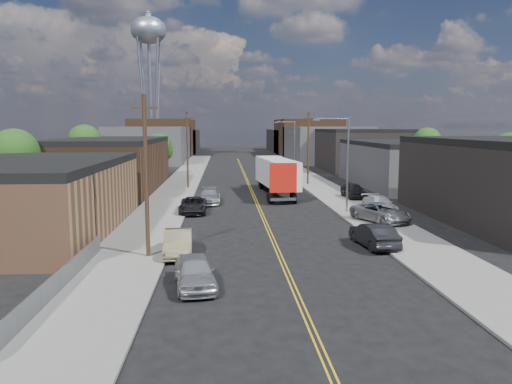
{
  "coord_description": "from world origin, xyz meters",
  "views": [
    {
      "loc": [
        -3.48,
        -20.49,
        8.12
      ],
      "look_at": [
        -0.73,
        21.89,
        2.5
      ],
      "focal_mm": 35.0,
      "sensor_mm": 36.0,
      "label": 1
    }
  ],
  "objects": [
    {
      "name": "utility_pole_right",
      "position": [
        8.2,
        48.0,
        5.14
      ],
      "size": [
        1.6,
        0.26,
        10.0
      ],
      "color": "black",
      "rests_on": "ground"
    },
    {
      "name": "streetlight_far",
      "position": [
        7.6,
        60.0,
        5.33
      ],
      "size": [
        3.39,
        0.25,
        9.0
      ],
      "color": "gray",
      "rests_on": "ground"
    },
    {
      "name": "skyline_left_a",
      "position": [
        -20.0,
        95.0,
        4.0
      ],
      "size": [
        16.0,
        30.0,
        8.0
      ],
      "primitive_type": "cube",
      "color": "#3C3C3E",
      "rests_on": "ground"
    },
    {
      "name": "skyline_left_b",
      "position": [
        -20.0,
        120.0,
        5.0
      ],
      "size": [
        16.0,
        26.0,
        10.0
      ],
      "primitive_type": "cube",
      "color": "#462D1C",
      "rests_on": "ground"
    },
    {
      "name": "tree_left_mid",
      "position": [
        -23.94,
        55.0,
        5.48
      ],
      "size": [
        5.1,
        5.04,
        8.37
      ],
      "color": "black",
      "rests_on": "ground"
    },
    {
      "name": "car_left_b",
      "position": [
        -6.4,
        10.52,
        0.81
      ],
      "size": [
        2.0,
        4.98,
        1.61
      ],
      "primitive_type": "imported",
      "rotation": [
        0.0,
        0.0,
        0.06
      ],
      "color": "#7F7553",
      "rests_on": "ground"
    },
    {
      "name": "car_right_oncoming",
      "position": [
        6.6,
        11.89,
        0.83
      ],
      "size": [
        2.3,
        5.19,
        1.66
      ],
      "primitive_type": "imported",
      "rotation": [
        0.0,
        0.0,
        3.25
      ],
      "color": "black",
      "rests_on": "ground"
    },
    {
      "name": "car_right_lot_a",
      "position": [
        9.65,
        19.96,
        0.93
      ],
      "size": [
        4.74,
        6.2,
        1.57
      ],
      "primitive_type": "imported",
      "rotation": [
        0.0,
        0.0,
        0.44
      ],
      "color": "#9FA2A4",
      "rests_on": "sidewalk_right"
    },
    {
      "name": "streetlight_near",
      "position": [
        7.6,
        25.0,
        5.33
      ],
      "size": [
        3.39,
        0.25,
        9.0
      ],
      "color": "gray",
      "rests_on": "ground"
    },
    {
      "name": "ground",
      "position": [
        0.0,
        60.0,
        0.0
      ],
      "size": [
        260.0,
        260.0,
        0.0
      ],
      "primitive_type": "plane",
      "color": "black",
      "rests_on": "ground"
    },
    {
      "name": "semi_truck",
      "position": [
        2.62,
        38.51,
        2.49
      ],
      "size": [
        4.06,
        16.9,
        4.37
      ],
      "rotation": [
        0.0,
        0.0,
        0.09
      ],
      "color": "silver",
      "rests_on": "ground"
    },
    {
      "name": "sidewalk_left",
      "position": [
        -9.5,
        45.0,
        0.07
      ],
      "size": [
        5.0,
        140.0,
        0.15
      ],
      "primitive_type": "cube",
      "color": "slate",
      "rests_on": "ground"
    },
    {
      "name": "car_left_d",
      "position": [
        -5.0,
        31.86,
        0.77
      ],
      "size": [
        2.22,
        5.32,
        1.54
      ],
      "primitive_type": "imported",
      "rotation": [
        0.0,
        0.0,
        -0.01
      ],
      "color": "#A8ABAE",
      "rests_on": "ground"
    },
    {
      "name": "warehouse_tan",
      "position": [
        -18.0,
        18.0,
        2.8
      ],
      "size": [
        12.0,
        22.0,
        5.6
      ],
      "color": "#8A5D3F",
      "rests_on": "ground"
    },
    {
      "name": "water_tower",
      "position": [
        -22.0,
        110.0,
        30.65
      ],
      "size": [
        9.0,
        9.0,
        36.9
      ],
      "color": "gray",
      "rests_on": "ground"
    },
    {
      "name": "tree_right_near",
      "position": [
        30.06,
        36.0,
        4.87
      ],
      "size": [
        4.6,
        4.48,
        7.44
      ],
      "color": "black",
      "rests_on": "ground"
    },
    {
      "name": "skyline_right_b",
      "position": [
        20.0,
        120.0,
        5.0
      ],
      "size": [
        16.0,
        26.0,
        10.0
      ],
      "primitive_type": "cube",
      "color": "#462D1C",
      "rests_on": "ground"
    },
    {
      "name": "industrial_right_b",
      "position": [
        22.0,
        46.0,
        3.05
      ],
      "size": [
        14.0,
        24.0,
        6.1
      ],
      "color": "#3C3C3E",
      "rests_on": "ground"
    },
    {
      "name": "tree_left_far",
      "position": [
        -13.94,
        62.0,
        4.57
      ],
      "size": [
        4.35,
        4.2,
        6.97
      ],
      "color": "black",
      "rests_on": "ground"
    },
    {
      "name": "car_left_a",
      "position": [
        -5.0,
        4.09,
        0.82
      ],
      "size": [
        2.6,
        5.05,
        1.65
      ],
      "primitive_type": "imported",
      "rotation": [
        0.0,
        0.0,
        0.14
      ],
      "color": "#B5B8BA",
      "rests_on": "ground"
    },
    {
      "name": "car_left_c",
      "position": [
        -6.4,
        26.0,
        0.75
      ],
      "size": [
        2.53,
        5.39,
        1.49
      ],
      "primitive_type": "imported",
      "rotation": [
        0.0,
        0.0,
        0.01
      ],
      "color": "black",
      "rests_on": "ground"
    },
    {
      "name": "industrial_right_c",
      "position": [
        22.0,
        72.0,
        3.8
      ],
      "size": [
        14.0,
        22.0,
        7.6
      ],
      "color": "black",
      "rests_on": "ground"
    },
    {
      "name": "skyline_right_c",
      "position": [
        20.0,
        140.0,
        3.5
      ],
      "size": [
        16.0,
        40.0,
        7.0
      ],
      "primitive_type": "cube",
      "color": "black",
      "rests_on": "ground"
    },
    {
      "name": "utility_pole_left_far",
      "position": [
        -8.2,
        45.0,
        5.14
      ],
      "size": [
        1.6,
        0.26,
        10.0
      ],
      "color": "black",
      "rests_on": "ground"
    },
    {
      "name": "warehouse_brown",
      "position": [
        -18.0,
        44.0,
        3.3
      ],
      "size": [
        12.0,
        26.0,
        6.6
      ],
      "color": "#462D1C",
      "rests_on": "ground"
    },
    {
      "name": "centerline",
      "position": [
        0.0,
        45.0,
        0.01
      ],
      "size": [
        0.32,
        120.0,
        0.01
      ],
      "primitive_type": "cube",
      "color": "gold",
      "rests_on": "ground"
    },
    {
      "name": "skyline_left_c",
      "position": [
        -20.0,
        140.0,
        3.5
      ],
      "size": [
        16.0,
        40.0,
        7.0
      ],
      "primitive_type": "cube",
      "color": "black",
      "rests_on": "ground"
    },
    {
      "name": "skyline_right_a",
      "position": [
        20.0,
        95.0,
        4.0
      ],
      "size": [
        16.0,
        30.0,
        8.0
      ],
      "primitive_type": "cube",
      "color": "#3C3C3E",
      "rests_on": "ground"
    },
    {
      "name": "utility_pole_left_near",
      "position": [
        -8.2,
        10.0,
        5.14
      ],
      "size": [
        1.6,
        0.26,
        10.0
      ],
      "color": "black",
      "rests_on": "ground"
    },
    {
      "name": "tree_left_near",
      "position": [
        -23.94,
        30.0,
        5.18
      ],
      "size": [
        4.85,
        4.76,
        7.91
      ],
      "color": "black",
      "rests_on": "ground"
    },
    {
      "name": "car_right_lot_b",
      "position": [
        11.0,
        24.6,
        0.89
      ],
      "size": [
        2.48,
        5.26,
        1.48
      ],
      "primitive_type": "imported",
      "rotation": [
        0.0,
        0.0,
        0.08
      ],
      "color": "silver",
      "rests_on": "sidewalk_right"
    },
    {
      "name": "chainlink_fence",
      "position": [
        -11.5,
        3.5,
        0.66
      ],
      "size": [
        0.05,
        16.0,
        1.22
      ],
      "color": "slate",
      "rests_on": "ground"
    },
    {
      "name": "tree_right_far",
      "position": [
        30.06,
        60.0,
        5.18
      ],
      "size": [
        4.85,
        4.76,
        7.91
      ],
      "color": "black",
      "rests_on": "ground"
    },
    {
      "name": "sidewalk_right",
      "position": [
        9.5,
        45.0,
        0.07
      ],
      "size": [
        5.0,
        140.0,
        0.15
      ],
      "primitive_type": "cube",
      "color": "slate",
      "rests_on": "ground"
    },
    {
      "name": "car_right_lot_c",
      "position": [
        11.0,
        34.0,
        0.98
      ],
      "size": [
        2.27,
        4.96,
        1.65
      ],
      "primitive_type": "imported",
      "rotation": [
        0.0,
        0.0,
        0.07
      ],
      "color": "black",
      "rests_on": "sidewalk_right"
    }
  ]
}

